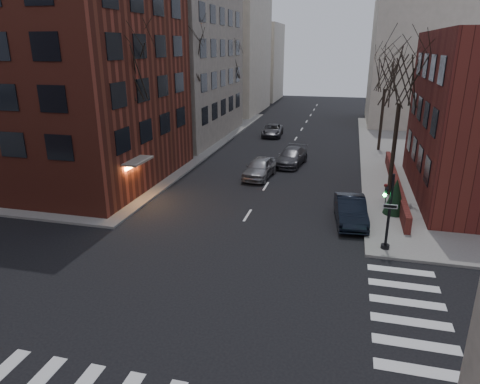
# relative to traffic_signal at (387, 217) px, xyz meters

# --- Properties ---
(ground) EXTENTS (160.00, 160.00, 0.00)m
(ground) POSITION_rel_traffic_signal_xyz_m (-7.94, -8.99, -1.91)
(ground) COLOR black
(ground) RESTS_ON ground
(sidewalk_far_left) EXTENTS (44.00, 44.00, 0.15)m
(sidewalk_far_left) POSITION_rel_traffic_signal_xyz_m (-36.94, 21.01, -1.83)
(sidewalk_far_left) COLOR gray
(sidewalk_far_left) RESTS_ON ground
(building_left_brick) EXTENTS (15.00, 15.00, 18.00)m
(building_left_brick) POSITION_rel_traffic_signal_xyz_m (-23.44, 7.51, 7.09)
(building_left_brick) COLOR maroon
(building_left_brick) RESTS_ON ground
(building_left_tan) EXTENTS (18.00, 18.00, 28.00)m
(building_left_tan) POSITION_rel_traffic_signal_xyz_m (-24.94, 25.01, 12.09)
(building_left_tan) COLOR #A19485
(building_left_tan) RESTS_ON ground
(low_wall_right) EXTENTS (0.35, 16.00, 1.00)m
(low_wall_right) POSITION_rel_traffic_signal_xyz_m (1.36, 10.01, -1.26)
(low_wall_right) COLOR maroon
(low_wall_right) RESTS_ON sidewalk_far_right
(building_distant_la) EXTENTS (14.00, 16.00, 18.00)m
(building_distant_la) POSITION_rel_traffic_signal_xyz_m (-22.94, 46.01, 7.09)
(building_distant_la) COLOR beige
(building_distant_la) RESTS_ON ground
(building_distant_ra) EXTENTS (14.00, 14.00, 16.00)m
(building_distant_ra) POSITION_rel_traffic_signal_xyz_m (7.06, 41.01, 6.09)
(building_distant_ra) COLOR beige
(building_distant_ra) RESTS_ON ground
(building_distant_lb) EXTENTS (10.00, 12.00, 14.00)m
(building_distant_lb) POSITION_rel_traffic_signal_xyz_m (-20.94, 63.01, 5.09)
(building_distant_lb) COLOR beige
(building_distant_lb) RESTS_ON ground
(traffic_signal) EXTENTS (0.76, 0.44, 4.00)m
(traffic_signal) POSITION_rel_traffic_signal_xyz_m (0.00, 0.00, 0.00)
(traffic_signal) COLOR black
(traffic_signal) RESTS_ON sidewalk_far_right
(tree_left_a) EXTENTS (4.18, 4.18, 10.26)m
(tree_left_a) POSITION_rel_traffic_signal_xyz_m (-16.74, 5.01, 6.56)
(tree_left_a) COLOR #2D231C
(tree_left_a) RESTS_ON sidewalk_far_left
(tree_left_b) EXTENTS (4.40, 4.40, 10.80)m
(tree_left_b) POSITION_rel_traffic_signal_xyz_m (-16.74, 17.01, 7.00)
(tree_left_b) COLOR #2D231C
(tree_left_b) RESTS_ON sidewalk_far_left
(tree_left_c) EXTENTS (3.96, 3.96, 9.72)m
(tree_left_c) POSITION_rel_traffic_signal_xyz_m (-16.74, 31.01, 6.12)
(tree_left_c) COLOR #2D231C
(tree_left_c) RESTS_ON sidewalk_far_left
(tree_right_a) EXTENTS (3.96, 3.96, 9.72)m
(tree_right_a) POSITION_rel_traffic_signal_xyz_m (0.86, 9.01, 6.12)
(tree_right_a) COLOR #2D231C
(tree_right_a) RESTS_ON sidewalk_far_right
(tree_right_b) EXTENTS (3.74, 3.74, 9.18)m
(tree_right_b) POSITION_rel_traffic_signal_xyz_m (0.86, 23.01, 5.68)
(tree_right_b) COLOR #2D231C
(tree_right_b) RESTS_ON sidewalk_far_right
(streetlamp_near) EXTENTS (0.36, 0.36, 6.28)m
(streetlamp_near) POSITION_rel_traffic_signal_xyz_m (-16.14, 13.01, 2.33)
(streetlamp_near) COLOR black
(streetlamp_near) RESTS_ON sidewalk_far_left
(streetlamp_far) EXTENTS (0.36, 0.36, 6.28)m
(streetlamp_far) POSITION_rel_traffic_signal_xyz_m (-16.14, 33.01, 2.33)
(streetlamp_far) COLOR black
(streetlamp_far) RESTS_ON sidewalk_far_left
(parked_sedan) EXTENTS (2.16, 4.89, 1.56)m
(parked_sedan) POSITION_rel_traffic_signal_xyz_m (-1.74, 3.41, -1.13)
(parked_sedan) COLOR black
(parked_sedan) RESTS_ON ground
(car_lane_silver) EXTENTS (2.30, 4.87, 1.61)m
(car_lane_silver) POSITION_rel_traffic_signal_xyz_m (-8.86, 11.18, -1.10)
(car_lane_silver) COLOR gray
(car_lane_silver) RESTS_ON ground
(car_lane_gray) EXTENTS (2.74, 5.33, 1.48)m
(car_lane_gray) POSITION_rel_traffic_signal_xyz_m (-6.93, 15.61, -1.17)
(car_lane_gray) COLOR #3E3E43
(car_lane_gray) RESTS_ON ground
(car_lane_far) EXTENTS (2.50, 4.92, 1.33)m
(car_lane_far) POSITION_rel_traffic_signal_xyz_m (-10.81, 27.85, -1.24)
(car_lane_far) COLOR #444349
(car_lane_far) RESTS_ON ground
(sandwich_board) EXTENTS (0.52, 0.60, 0.82)m
(sandwich_board) POSITION_rel_traffic_signal_xyz_m (0.97, 5.67, -1.35)
(sandwich_board) COLOR silver
(sandwich_board) RESTS_ON sidewalk_far_right
(evergreen_shrub) EXTENTS (1.60, 1.60, 2.26)m
(evergreen_shrub) POSITION_rel_traffic_signal_xyz_m (0.90, 5.20, -0.63)
(evergreen_shrub) COLOR black
(evergreen_shrub) RESTS_ON sidewalk_far_right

